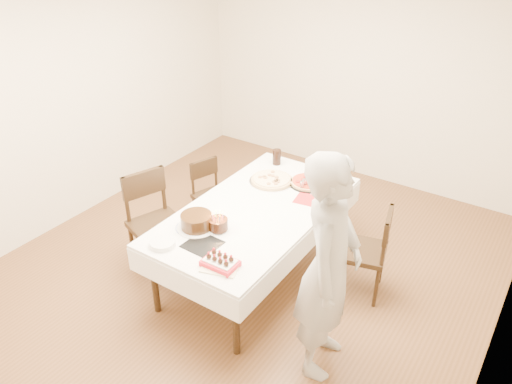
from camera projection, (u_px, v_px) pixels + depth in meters
The scene contains 22 objects.
floor at pixel (251, 266), 5.07m from camera, with size 5.00×5.00×0.00m, color brown.
wall_back at pixel (363, 75), 6.20m from camera, with size 4.50×0.04×2.70m, color beige.
wall_left at pixel (81, 97), 5.48m from camera, with size 0.04×5.00×2.70m, color beige.
dining_table at pixel (256, 242), 4.80m from camera, with size 1.14×2.14×0.75m, color silver.
chair_right_savory at pixel (362, 251), 4.54m from camera, with size 0.46×0.46×0.90m, color black, non-canonical shape.
chair_left_savory at pixel (214, 197), 5.48m from camera, with size 0.41×0.41×0.80m, color black, non-canonical shape.
chair_left_dessert at pixel (158, 226), 4.78m from camera, with size 0.52×0.52×1.02m, color black, non-canonical shape.
person at pixel (329, 268), 3.59m from camera, with size 0.67×0.44×1.84m, color #9F9B96.
pizza_white at pixel (272, 180), 5.05m from camera, with size 0.46×0.46×0.04m, color beige.
pizza_pepperoni at pixel (308, 182), 5.00m from camera, with size 0.39×0.39×0.04m, color red.
red_placemat at pixel (307, 200), 4.75m from camera, with size 0.22×0.22×0.01m, color #B21E1E.
pasta_bowl at pixel (326, 185), 4.88m from camera, with size 0.28×0.28×0.09m, color white.
taper_candle at pixel (311, 177), 4.86m from camera, with size 0.06×0.06×0.27m, color white.
shaker_pair at pixel (302, 186), 4.88m from camera, with size 0.09×0.09×0.11m, color white, non-canonical shape.
cola_glass at pixel (277, 157), 5.36m from camera, with size 0.09×0.09×0.17m, color black.
layer_cake at pixel (196, 221), 4.30m from camera, with size 0.35×0.35×0.14m, color #311C0C.
cake_board at pixel (203, 245), 4.12m from camera, with size 0.28×0.28×0.01m, color black.
birthday_cake at pixel (218, 221), 4.27m from camera, with size 0.17×0.17×0.16m, color #3C1F10.
strawberry_box at pixel (220, 262), 3.86m from camera, with size 0.28×0.19×0.07m, color red, non-canonical shape.
box_lid at pixel (220, 268), 3.86m from camera, with size 0.28×0.19×0.02m, color beige.
plate_stack at pixel (163, 243), 4.10m from camera, with size 0.21×0.21×0.04m, color white.
china_plate at pixel (190, 227), 4.33m from camera, with size 0.26×0.26×0.01m, color white.
Camera 1 is at (2.28, -3.31, 3.19)m, focal length 35.00 mm.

